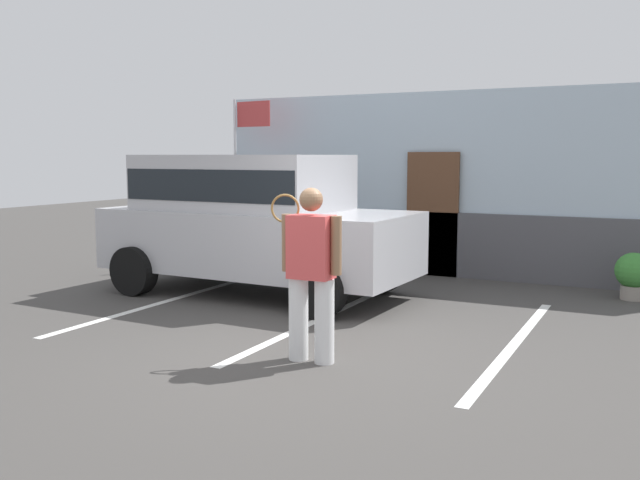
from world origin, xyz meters
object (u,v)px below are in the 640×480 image
(potted_plant_by_porch, at_px, (633,274))
(flag_pole, at_px, (244,151))
(parked_suv, at_px, (251,217))
(tennis_player_man, at_px, (311,272))

(potted_plant_by_porch, bearing_deg, flag_pole, 179.11)
(parked_suv, distance_m, tennis_player_man, 3.59)
(parked_suv, height_order, tennis_player_man, parked_suv)
(potted_plant_by_porch, bearing_deg, tennis_player_man, -120.05)
(parked_suv, distance_m, flag_pole, 2.77)
(tennis_player_man, relative_size, potted_plant_by_porch, 2.56)
(parked_suv, height_order, flag_pole, flag_pole)
(flag_pole, bearing_deg, parked_suv, -55.06)
(potted_plant_by_porch, bearing_deg, parked_suv, -158.34)
(potted_plant_by_porch, distance_m, flag_pole, 6.81)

